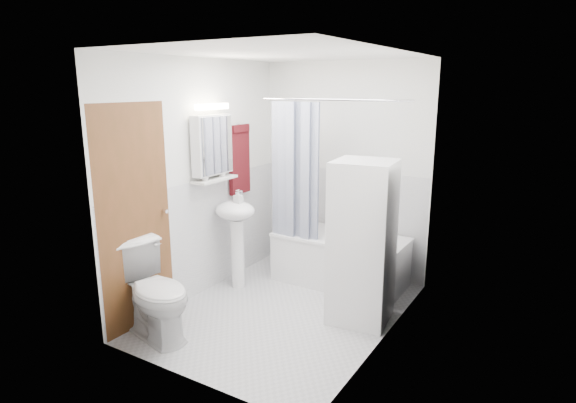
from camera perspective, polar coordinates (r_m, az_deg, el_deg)
The scene contains 20 objects.
floor at distance 4.78m, azimuth -0.49°, elevation -12.89°, with size 2.60×2.60×0.00m, color silver.
room_walls at distance 4.33m, azimuth -0.53°, elevation 5.01°, with size 2.60×2.60×2.60m.
wainscot at distance 4.79m, azimuth 1.35°, elevation -5.09°, with size 1.98×2.58×2.58m.
door at distance 4.59m, azimuth -14.34°, elevation -1.12°, with size 0.05×2.00×2.00m.
bathtub at distance 5.34m, azimuth 6.19°, elevation -6.56°, with size 1.42×0.67×0.54m.
tub_spout at distance 5.40m, azimuth 9.76°, elevation -0.21°, with size 0.04×0.04×0.12m, color silver.
curtain_rod at distance 4.77m, azimuth 5.27°, elevation 11.94°, with size 0.02×0.02×1.60m, color silver.
shower_curtain at distance 5.05m, azimuth 0.74°, elevation 3.52°, with size 0.55×0.02×1.45m.
sink at distance 5.13m, azimuth -6.18°, elevation -2.68°, with size 0.44×0.37×1.04m.
medicine_cabinet at distance 4.93m, azimuth -8.96°, elevation 6.81°, with size 0.13×0.50×0.71m.
shelf at distance 4.97m, azimuth -8.67°, elevation 2.63°, with size 0.18×0.54×0.03m, color silver.
shower_caddy at distance 5.31m, azimuth 10.34°, elevation 2.70°, with size 0.22×0.06×0.02m, color silver.
towel at distance 5.36m, azimuth -5.78°, elevation 5.14°, with size 0.07×0.32×0.78m.
washer_dryer at distance 4.43m, azimuth 8.76°, elevation -4.80°, with size 0.59×0.59×1.50m.
toilet at distance 4.36m, azimuth -15.60°, elevation -10.28°, with size 0.46×0.83×0.81m, color white.
soap_pump at distance 5.03m, azimuth -5.90°, elevation -0.08°, with size 0.08×0.17×0.08m, color gray.
shelf_bottle at distance 4.85m, azimuth -9.82°, elevation 2.88°, with size 0.07×0.18×0.07m, color gray.
shelf_cup at distance 5.05m, azimuth -7.83°, elevation 3.55°, with size 0.10×0.09×0.10m, color gray.
shampoo_a at distance 5.32m, azimuth 9.79°, elevation 3.57°, with size 0.13×0.17×0.13m, color gray.
shampoo_b at distance 5.28m, azimuth 10.99°, elevation 3.17°, with size 0.08×0.21×0.08m, color #2B4CAD.
Camera 1 is at (2.25, -3.64, 2.13)m, focal length 30.00 mm.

